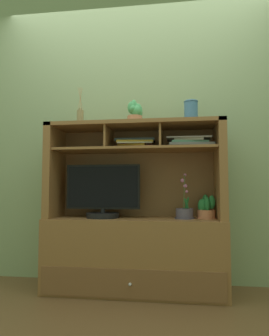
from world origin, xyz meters
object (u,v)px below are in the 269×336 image
magazine_stack_left (135,145)px  magazine_stack_centre (189,143)px  media_console (135,237)px  tv_monitor (103,195)px  potted_fern (206,209)px  potted_orchid (185,212)px  ceramic_vase (191,112)px  diffuser_bottle (80,117)px  potted_succulent (135,113)px

magazine_stack_left → magazine_stack_centre: 0.45m
media_console → magazine_stack_left: bearing=91.9°
tv_monitor → magazine_stack_left: bearing=15.2°
tv_monitor → potted_fern: tv_monitor is taller
potted_orchid → ceramic_vase: (0.06, 0.03, 0.81)m
diffuser_bottle → potted_succulent: size_ratio=1.52×
tv_monitor → ceramic_vase: bearing=3.3°
tv_monitor → ceramic_vase: 0.98m
tv_monitor → potted_succulent: 0.72m
magazine_stack_centre → ceramic_vase: size_ratio=2.03×
media_console → potted_orchid: (0.40, -0.01, 0.20)m
tv_monitor → potted_fern: 0.83m
potted_orchid → magazine_stack_left: 0.68m
tv_monitor → potted_succulent: (0.26, 0.04, 0.67)m
diffuser_bottle → tv_monitor: bearing=-2.1°
tv_monitor → potted_orchid: 0.67m
media_console → potted_orchid: bearing=-1.8°
potted_succulent → ceramic_vase: potted_succulent is taller
media_console → potted_fern: media_console is taller
magazine_stack_centre → potted_succulent: 0.51m
media_console → diffuser_bottle: diffuser_bottle is taller
potted_fern → potted_succulent: (-0.56, -0.00, 0.78)m
diffuser_bottle → media_console: bearing=2.3°
tv_monitor → magazine_stack_centre: size_ratio=1.65×
magazine_stack_centre → potted_orchid: bearing=175.2°
potted_orchid → potted_fern: size_ratio=1.88×
magazine_stack_left → potted_succulent: bearing=-81.7°
media_console → potted_succulent: potted_succulent is taller
potted_succulent → ceramic_vase: size_ratio=1.18×
magazine_stack_left → diffuser_bottle: bearing=-172.3°
media_console → potted_fern: 0.61m
tv_monitor → media_console: bearing=5.7°
potted_fern → magazine_stack_centre: bearing=-164.6°
magazine_stack_centre → diffuser_bottle: bearing=-179.9°
magazine_stack_centre → potted_succulent: potted_succulent is taller
potted_orchid → diffuser_bottle: diffuser_bottle is taller
potted_orchid → potted_succulent: size_ratio=1.66×
potted_succulent → magazine_stack_left: bearing=98.3°
potted_fern → potted_succulent: potted_succulent is taller
ceramic_vase → magazine_stack_left: bearing=176.6°
magazine_stack_centre → diffuser_bottle: (-0.90, -0.00, 0.24)m
tv_monitor → potted_fern: size_ratio=3.20×
tv_monitor → potted_succulent: potted_succulent is taller
tv_monitor → magazine_stack_left: (0.25, 0.07, 0.42)m
potted_orchid → diffuser_bottle: size_ratio=1.10×
potted_fern → ceramic_vase: 0.79m
media_console → potted_orchid: size_ratio=3.97×
potted_orchid → magazine_stack_centre: bearing=-4.8°
magazine_stack_centre → ceramic_vase: 0.26m
tv_monitor → ceramic_vase: ceramic_vase is taller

